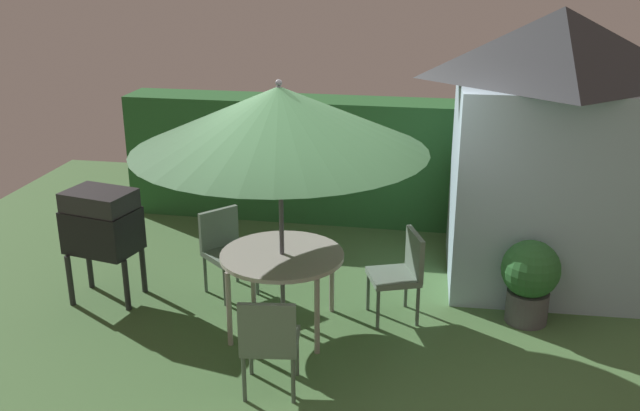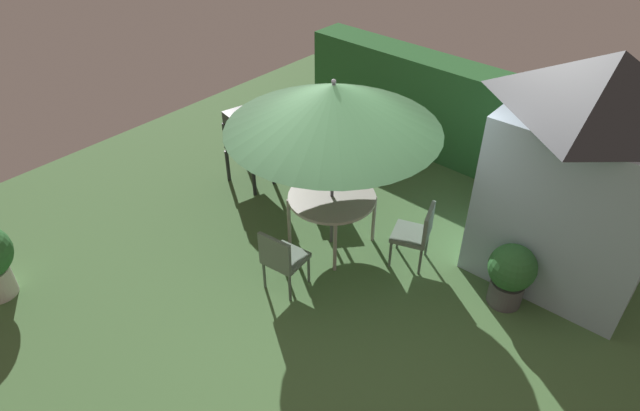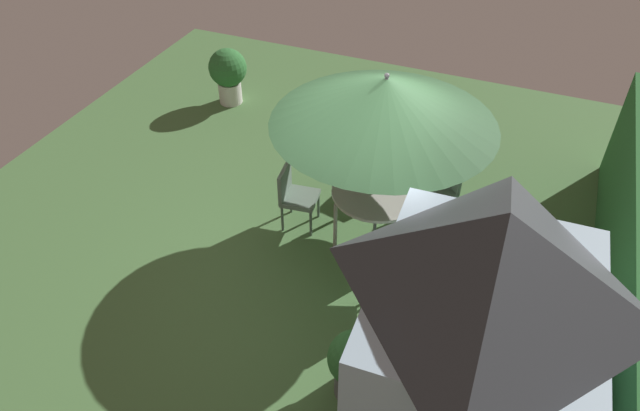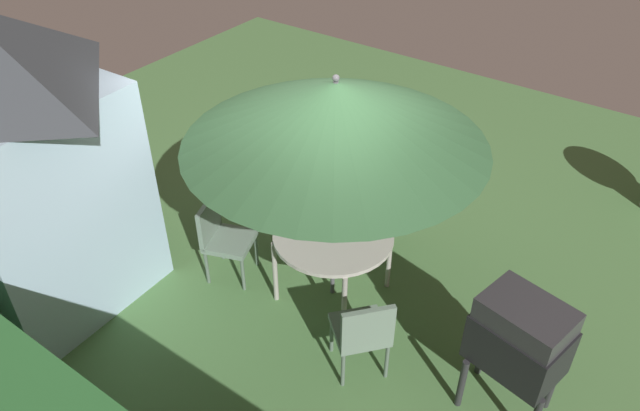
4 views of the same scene
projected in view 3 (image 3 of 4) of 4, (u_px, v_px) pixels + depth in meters
The scene contains 10 objects.
ground_plane at pixel (334, 252), 7.76m from camera, with size 11.00×11.00×0.00m, color #47703D.
garden_shed at pixel (474, 348), 4.77m from camera, with size 2.14×1.84×2.97m.
patio_table at pixel (377, 195), 7.55m from camera, with size 1.18×1.18×0.79m.
patio_umbrella at pixel (385, 101), 6.67m from camera, with size 2.68×2.68×2.44m.
bbq_grill at pixel (436, 116), 8.78m from camera, with size 0.79×0.64×1.20m.
chair_near_shed at pixel (294, 193), 7.89m from camera, with size 0.52×0.52×0.90m.
chair_far_side at pixel (381, 273), 6.77m from camera, with size 0.60×0.59×0.90m.
chair_toward_hedge at pixel (441, 185), 8.03m from camera, with size 0.65×0.65×0.90m.
potted_plant_by_shed at pixel (228, 72), 10.39m from camera, with size 0.67×0.67×1.02m.
potted_plant_by_grill at pixel (355, 364), 5.88m from camera, with size 0.57×0.57×0.85m.
Camera 3 is at (5.21, 1.93, 5.47)m, focal length 33.05 mm.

